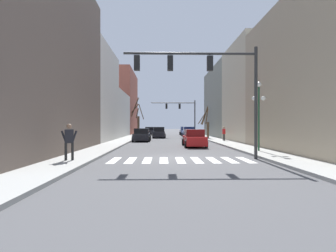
{
  "coord_description": "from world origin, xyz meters",
  "views": [
    {
      "loc": [
        -0.99,
        -15.29,
        1.91
      ],
      "look_at": [
        -0.08,
        25.24,
        1.79
      ],
      "focal_mm": 28.0,
      "sensor_mm": 36.0,
      "label": 1
    }
  ],
  "objects_px": {
    "street_tree_left_far": "(207,124)",
    "car_driving_away_lane": "(189,132)",
    "car_parked_right_mid": "(142,135)",
    "car_parked_right_near": "(194,138)",
    "pedestrian_on_right_sidewalk": "(224,132)",
    "street_lamp_right_corner": "(259,102)",
    "traffic_signal_far": "(182,110)",
    "pedestrian_waiting_at_curb": "(69,139)",
    "car_parked_right_far": "(185,131)",
    "car_parked_left_far": "(150,131)",
    "traffic_signal_near": "(207,75)",
    "car_parked_left_mid": "(159,133)",
    "street_tree_right_far": "(138,119)"
  },
  "relations": [
    {
      "from": "car_parked_right_near",
      "to": "street_lamp_right_corner",
      "type": "bearing_deg",
      "value": -145.39
    },
    {
      "from": "pedestrian_on_right_sidewalk",
      "to": "traffic_signal_near",
      "type": "bearing_deg",
      "value": -34.64
    },
    {
      "from": "traffic_signal_near",
      "to": "car_parked_left_far",
      "type": "xyz_separation_m",
      "value": [
        -4.98,
        37.15,
        -4.01
      ]
    },
    {
      "from": "pedestrian_on_right_sidewalk",
      "to": "street_tree_left_far",
      "type": "bearing_deg",
      "value": 170.67
    },
    {
      "from": "traffic_signal_far",
      "to": "street_tree_right_far",
      "type": "distance_m",
      "value": 11.09
    },
    {
      "from": "traffic_signal_far",
      "to": "car_parked_right_near",
      "type": "bearing_deg",
      "value": -90.97
    },
    {
      "from": "pedestrian_on_right_sidewalk",
      "to": "pedestrian_waiting_at_curb",
      "type": "bearing_deg",
      "value": -53.21
    },
    {
      "from": "car_parked_right_near",
      "to": "pedestrian_waiting_at_curb",
      "type": "xyz_separation_m",
      "value": [
        -7.54,
        -10.1,
        0.51
      ]
    },
    {
      "from": "car_parked_right_near",
      "to": "pedestrian_on_right_sidewalk",
      "type": "relative_size",
      "value": 2.79
    },
    {
      "from": "street_tree_right_far",
      "to": "traffic_signal_near",
      "type": "bearing_deg",
      "value": -78.48
    },
    {
      "from": "car_driving_away_lane",
      "to": "pedestrian_waiting_at_curb",
      "type": "height_order",
      "value": "pedestrian_waiting_at_curb"
    },
    {
      "from": "traffic_signal_far",
      "to": "street_tree_right_far",
      "type": "bearing_deg",
      "value": 135.56
    },
    {
      "from": "traffic_signal_near",
      "to": "pedestrian_on_right_sidewalk",
      "type": "distance_m",
      "value": 16.22
    },
    {
      "from": "street_lamp_right_corner",
      "to": "car_parked_left_far",
      "type": "bearing_deg",
      "value": 105.02
    },
    {
      "from": "traffic_signal_near",
      "to": "pedestrian_waiting_at_curb",
      "type": "relative_size",
      "value": 4.13
    },
    {
      "from": "car_parked_right_mid",
      "to": "street_tree_left_far",
      "type": "distance_m",
      "value": 9.89
    },
    {
      "from": "car_parked_right_far",
      "to": "street_tree_right_far",
      "type": "height_order",
      "value": "street_tree_right_far"
    },
    {
      "from": "car_parked_left_mid",
      "to": "pedestrian_waiting_at_curb",
      "type": "distance_m",
      "value": 26.68
    },
    {
      "from": "car_parked_left_far",
      "to": "pedestrian_waiting_at_curb",
      "type": "height_order",
      "value": "pedestrian_waiting_at_curb"
    },
    {
      "from": "car_parked_left_mid",
      "to": "pedestrian_on_right_sidewalk",
      "type": "bearing_deg",
      "value": 37.67
    },
    {
      "from": "car_parked_right_mid",
      "to": "car_parked_left_mid",
      "type": "height_order",
      "value": "car_parked_left_mid"
    },
    {
      "from": "street_lamp_right_corner",
      "to": "street_tree_left_far",
      "type": "relative_size",
      "value": 1.09
    },
    {
      "from": "car_driving_away_lane",
      "to": "pedestrian_waiting_at_curb",
      "type": "relative_size",
      "value": 2.66
    },
    {
      "from": "car_parked_right_mid",
      "to": "street_tree_left_far",
      "type": "bearing_deg",
      "value": -61.15
    },
    {
      "from": "traffic_signal_near",
      "to": "car_parked_right_far",
      "type": "bearing_deg",
      "value": 86.94
    },
    {
      "from": "street_lamp_right_corner",
      "to": "street_tree_right_far",
      "type": "height_order",
      "value": "street_tree_right_far"
    },
    {
      "from": "car_parked_right_mid",
      "to": "street_lamp_right_corner",
      "type": "bearing_deg",
      "value": -146.01
    },
    {
      "from": "pedestrian_on_right_sidewalk",
      "to": "street_tree_left_far",
      "type": "xyz_separation_m",
      "value": [
        -0.93,
        6.22,
        1.04
      ]
    },
    {
      "from": "traffic_signal_far",
      "to": "car_parked_left_mid",
      "type": "distance_m",
      "value": 5.78
    },
    {
      "from": "car_driving_away_lane",
      "to": "pedestrian_on_right_sidewalk",
      "type": "distance_m",
      "value": 13.79
    },
    {
      "from": "traffic_signal_far",
      "to": "car_parked_right_mid",
      "type": "bearing_deg",
      "value": -117.04
    },
    {
      "from": "car_parked_right_mid",
      "to": "street_tree_left_far",
      "type": "xyz_separation_m",
      "value": [
        8.58,
        4.72,
        1.41
      ]
    },
    {
      "from": "street_lamp_right_corner",
      "to": "car_parked_right_near",
      "type": "bearing_deg",
      "value": 124.61
    },
    {
      "from": "car_parked_right_near",
      "to": "street_tree_left_far",
      "type": "relative_size",
      "value": 1.01
    },
    {
      "from": "traffic_signal_far",
      "to": "pedestrian_waiting_at_curb",
      "type": "relative_size",
      "value": 3.92
    },
    {
      "from": "traffic_signal_near",
      "to": "traffic_signal_far",
      "type": "height_order",
      "value": "traffic_signal_near"
    },
    {
      "from": "car_parked_right_far",
      "to": "car_parked_left_far",
      "type": "height_order",
      "value": "car_parked_right_far"
    },
    {
      "from": "pedestrian_waiting_at_curb",
      "to": "pedestrian_on_right_sidewalk",
      "type": "xyz_separation_m",
      "value": [
        11.77,
        16.58,
        -0.15
      ]
    },
    {
      "from": "car_driving_away_lane",
      "to": "car_parked_right_far",
      "type": "bearing_deg",
      "value": -0.39
    },
    {
      "from": "car_driving_away_lane",
      "to": "car_parked_right_far",
      "type": "xyz_separation_m",
      "value": [
        0.05,
        7.3,
        -0.01
      ]
    },
    {
      "from": "street_lamp_right_corner",
      "to": "street_tree_left_far",
      "type": "distance_m",
      "value": 18.26
    },
    {
      "from": "car_parked_right_near",
      "to": "car_parked_left_far",
      "type": "height_order",
      "value": "car_parked_left_far"
    },
    {
      "from": "pedestrian_on_right_sidewalk",
      "to": "car_parked_left_mid",
      "type": "bearing_deg",
      "value": -160.17
    },
    {
      "from": "car_parked_right_far",
      "to": "car_parked_left_mid",
      "type": "distance_m",
      "value": 12.09
    },
    {
      "from": "traffic_signal_far",
      "to": "pedestrian_waiting_at_curb",
      "type": "bearing_deg",
      "value": -105.14
    },
    {
      "from": "traffic_signal_far",
      "to": "car_parked_right_near",
      "type": "distance_m",
      "value": 19.31
    },
    {
      "from": "traffic_signal_near",
      "to": "street_lamp_right_corner",
      "type": "relative_size",
      "value": 1.59
    },
    {
      "from": "street_tree_left_far",
      "to": "car_driving_away_lane",
      "type": "bearing_deg",
      "value": 103.58
    },
    {
      "from": "car_parked_left_far",
      "to": "car_parked_right_near",
      "type": "bearing_deg",
      "value": -169.41
    },
    {
      "from": "car_parked_right_far",
      "to": "car_parked_left_far",
      "type": "distance_m",
      "value": 7.01
    }
  ]
}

